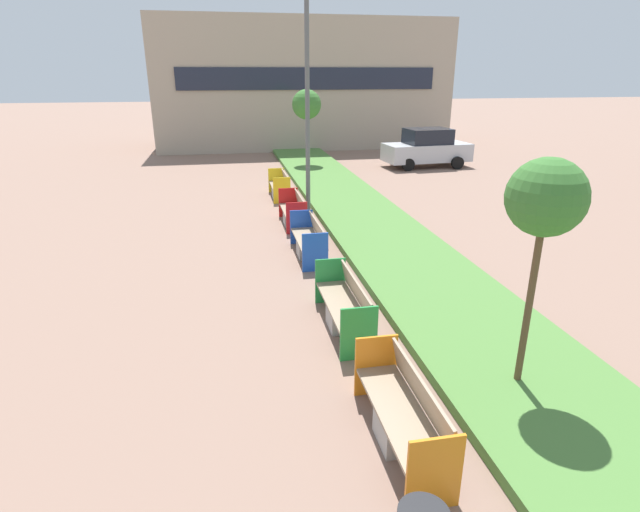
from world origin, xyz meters
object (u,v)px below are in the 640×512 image
Objects in this scene: street_lamp_post at (307,88)px; sapling_tree_far at (307,105)px; bench_blue_frame at (309,242)px; bench_yellow_frame at (280,188)px; bench_red_frame at (293,213)px; bench_orange_frame at (403,418)px; bench_green_frame at (345,309)px; parked_car_distant at (427,148)px; sapling_tree_near at (546,200)px.

street_lamp_post is 1.95× the size of sapling_tree_far.
bench_blue_frame and bench_yellow_frame have the same top height.
street_lamp_post is at bearing 55.85° from bench_red_frame.
bench_green_frame is (0.00, 3.11, 0.00)m from bench_orange_frame.
street_lamp_post reaches higher than bench_orange_frame.
sapling_tree_far is (2.06, 16.60, 2.60)m from bench_green_frame.
parked_car_distant is (7.88, 5.12, 0.55)m from bench_yellow_frame.
sapling_tree_near reaches higher than parked_car_distant.
bench_red_frame is 0.57× the size of sapling_tree_near.
parked_car_distant is at bearing 47.97° from bench_red_frame.
sapling_tree_near is at bearing -90.00° from sapling_tree_far.
street_lamp_post reaches higher than bench_yellow_frame.
bench_green_frame is at bearing 89.97° from bench_orange_frame.
bench_red_frame is (-0.00, 6.76, -0.01)m from bench_green_frame.
bench_orange_frame is 0.30× the size of street_lamp_post.
sapling_tree_far reaches higher than bench_red_frame.
bench_yellow_frame is at bearing 102.75° from street_lamp_post.
bench_blue_frame is at bearing 108.30° from sapling_tree_near.
parked_car_distant is at bearing -10.76° from sapling_tree_far.
bench_orange_frame is 0.50× the size of parked_car_distant.
bench_red_frame is 0.53× the size of sapling_tree_far.
sapling_tree_near is (1.45, -10.01, -1.09)m from street_lamp_post.
sapling_tree_near is (2.06, -6.23, 2.51)m from bench_blue_frame.
parked_car_distant reaches higher than bench_blue_frame.
bench_green_frame is 0.66× the size of sapling_tree_near.
sapling_tree_near reaches higher than bench_orange_frame.
sapling_tree_near is (2.06, -9.11, 2.52)m from bench_red_frame.
bench_red_frame is 0.45× the size of parked_car_distant.
bench_yellow_frame is 13.14m from sapling_tree_near.
bench_red_frame is at bearing 90.05° from bench_blue_frame.
sapling_tree_far reaches higher than bench_blue_frame.
sapling_tree_near is at bearing -112.73° from parked_car_distant.
bench_green_frame is 17.39m from parked_car_distant.
parked_car_distant is (7.88, 8.74, 0.55)m from bench_red_frame.
street_lamp_post is 10.18m from sapling_tree_near.
bench_green_frame is 4.01m from sapling_tree_near.
parked_car_distant is at bearing 71.95° from sapling_tree_near.
bench_red_frame is 3.77m from street_lamp_post.
bench_orange_frame is 20.21m from parked_car_distant.
sapling_tree_far is (2.06, 9.85, 2.61)m from bench_red_frame.
sapling_tree_near reaches higher than bench_yellow_frame.
bench_orange_frame is 3.11m from bench_green_frame.
bench_orange_frame is at bearing -89.99° from bench_yellow_frame.
bench_yellow_frame is at bearing 90.03° from bench_blue_frame.
bench_orange_frame is at bearing -90.03° from bench_green_frame.
bench_orange_frame is 19.99m from sapling_tree_far.
sapling_tree_far reaches higher than bench_orange_frame.
bench_blue_frame is at bearing -128.80° from parked_car_distant.
sapling_tree_near is at bearing 20.17° from bench_orange_frame.
bench_red_frame is 11.78m from parked_car_distant.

